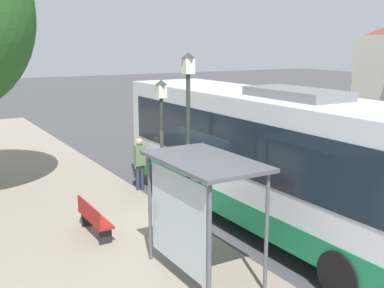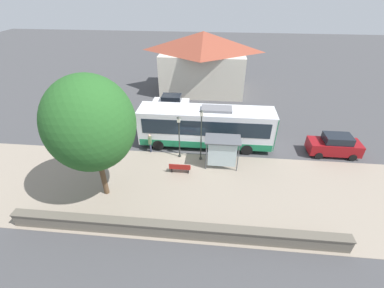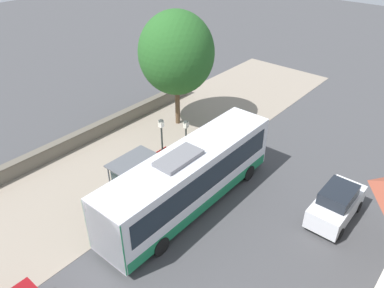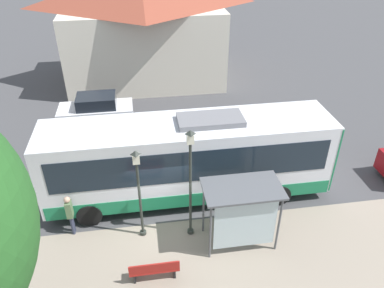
# 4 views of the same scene
# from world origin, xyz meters

# --- Properties ---
(ground_plane) EXTENTS (120.00, 120.00, 0.00)m
(ground_plane) POSITION_xyz_m (0.00, 0.00, 0.00)
(ground_plane) COLOR #424244
(ground_plane) RESTS_ON ground
(sidewalk_plaza) EXTENTS (9.00, 44.00, 0.02)m
(sidewalk_plaza) POSITION_xyz_m (-4.50, 0.00, 0.01)
(sidewalk_plaza) COLOR gray
(sidewalk_plaza) RESTS_ON ground
(bus) EXTENTS (2.69, 11.79, 3.79)m
(bus) POSITION_xyz_m (1.64, -1.30, 1.96)
(bus) COLOR silver
(bus) RESTS_ON ground
(bus_shelter) EXTENTS (1.61, 2.77, 2.55)m
(bus_shelter) POSITION_xyz_m (-1.46, -2.76, 2.09)
(bus_shelter) COLOR #515459
(bus_shelter) RESTS_ON ground
(pedestrian) EXTENTS (0.34, 0.24, 1.79)m
(pedestrian) POSITION_xyz_m (0.04, 3.46, 1.06)
(pedestrian) COLOR #2D3347
(pedestrian) RESTS_ON ground
(bench) EXTENTS (0.40, 1.69, 0.88)m
(bench) POSITION_xyz_m (-2.60, 0.50, 0.48)
(bench) COLOR maroon
(bench) RESTS_ON ground
(street_lamp_near) EXTENTS (0.28, 0.28, 3.89)m
(street_lamp_near) POSITION_xyz_m (-0.47, 0.80, 2.32)
(street_lamp_near) COLOR #2D332D
(street_lamp_near) RESTS_ON ground
(street_lamp_far) EXTENTS (0.28, 0.28, 4.64)m
(street_lamp_far) POSITION_xyz_m (-0.68, -1.02, 2.74)
(street_lamp_far) COLOR #2D332D
(street_lamp_far) RESTS_ON ground
(parked_car_far_lane) EXTENTS (1.89, 4.09, 2.00)m
(parked_car_far_lane) POSITION_xyz_m (8.31, 2.98, 0.97)
(parked_car_far_lane) COLOR silver
(parked_car_far_lane) RESTS_ON ground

